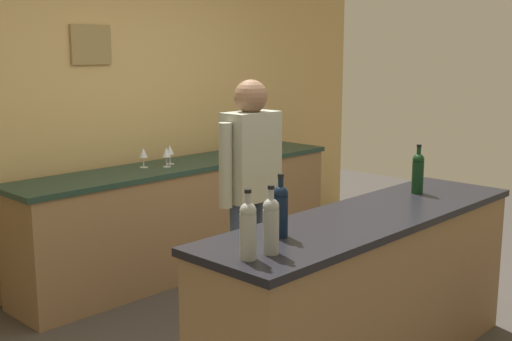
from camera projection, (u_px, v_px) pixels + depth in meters
back_wall at (112, 101)px, 5.03m from camera, size 6.00×0.09×2.80m
bar_counter at (367, 294)px, 3.56m from camera, size 2.26×0.60×0.92m
side_counter at (185, 217)px, 5.24m from camera, size 2.96×0.56×0.90m
bartender at (251, 188)px, 4.04m from camera, size 0.52×0.21×1.62m
wine_bottle_a at (248, 228)px, 2.69m from camera, size 0.07×0.07×0.31m
wine_bottle_b at (271, 224)px, 2.77m from camera, size 0.07×0.07×0.31m
wine_bottle_c at (281, 209)px, 3.02m from camera, size 0.07×0.07×0.31m
wine_bottle_d at (418, 172)px, 3.95m from camera, size 0.07×0.07×0.31m
wine_glass_a at (143, 154)px, 4.93m from camera, size 0.07×0.07×0.16m
wine_glass_b at (166, 153)px, 4.95m from camera, size 0.07×0.07×0.16m
wine_glass_c at (170, 151)px, 5.08m from camera, size 0.07×0.07×0.16m
wine_glass_d at (245, 139)px, 5.73m from camera, size 0.07×0.07×0.16m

